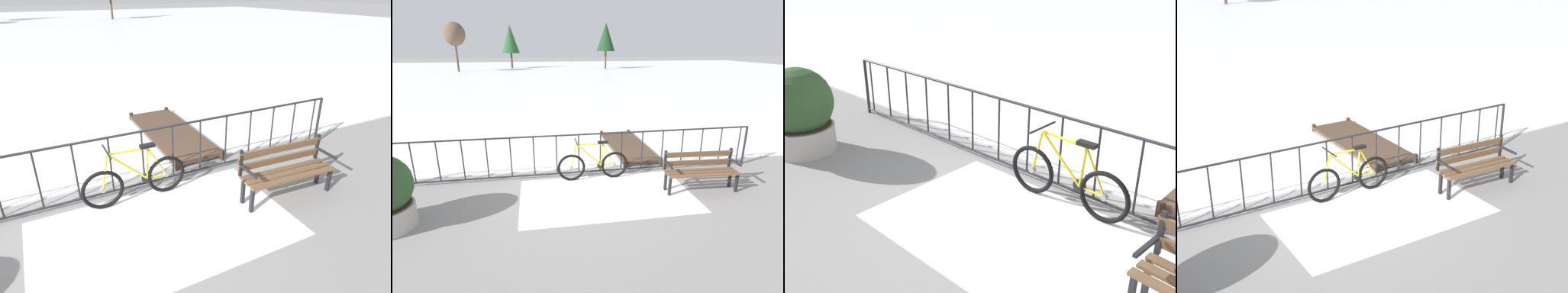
# 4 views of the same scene
# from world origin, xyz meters

# --- Properties ---
(ground_plane) EXTENTS (160.00, 160.00, 0.00)m
(ground_plane) POSITION_xyz_m (0.00, 0.00, 0.00)
(ground_plane) COLOR gray
(snow_patch) EXTENTS (3.68, 2.12, 0.01)m
(snow_patch) POSITION_xyz_m (0.44, -1.20, 0.00)
(snow_patch) COLOR white
(snow_patch) RESTS_ON ground
(railing_fence) EXTENTS (9.06, 0.06, 1.07)m
(railing_fence) POSITION_xyz_m (0.00, 0.00, 0.56)
(railing_fence) COLOR #232328
(railing_fence) RESTS_ON ground
(bicycle_near_railing) EXTENTS (1.71, 0.52, 0.97)m
(bicycle_near_railing) POSITION_xyz_m (0.31, -0.29, 0.37)
(bicycle_near_railing) COLOR black
(bicycle_near_railing) RESTS_ON ground
(park_bench) EXTENTS (1.62, 0.57, 0.89)m
(park_bench) POSITION_xyz_m (2.54, -1.23, 0.51)
(park_bench) COLOR brown
(park_bench) RESTS_ON ground
(wooden_dock) EXTENTS (1.10, 3.06, 0.20)m
(wooden_dock) POSITION_xyz_m (1.78, 1.78, 0.12)
(wooden_dock) COLOR #4C3828
(wooden_dock) RESTS_ON ground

